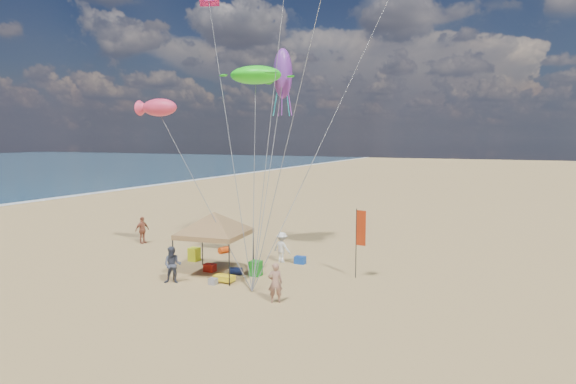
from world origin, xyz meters
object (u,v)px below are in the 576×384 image
person_near_a (275,283)px  person_near_b (173,265)px  person_far_a (142,230)px  cooler_blue (300,260)px  feather_flag (360,232)px  chair_green (256,268)px  chair_yellow (194,254)px  cooler_red (210,268)px  canopy_tent (214,214)px  person_near_c (282,247)px  beach_cart (224,278)px

person_near_a → person_near_b: person_near_b is taller
person_near_a → person_far_a: bearing=-59.8°
cooler_blue → person_near_b: person_near_b is taller
feather_flag → person_far_a: bearing=173.0°
chair_green → chair_yellow: (-4.27, 1.10, 0.00)m
feather_flag → chair_green: 5.13m
feather_flag → cooler_red: (-6.87, -1.92, -1.96)m
canopy_tent → cooler_blue: (2.82, 3.58, -2.70)m
cooler_red → person_near_c: bearing=52.0°
canopy_tent → cooler_red: (-0.54, 0.37, -2.70)m
cooler_red → beach_cart: 1.99m
person_near_a → cooler_red: bearing=-61.2°
canopy_tent → chair_green: size_ratio=7.98×
cooler_blue → beach_cart: bearing=-111.9°
canopy_tent → cooler_red: canopy_tent is taller
canopy_tent → person_near_a: bearing=-28.2°
chair_yellow → chair_green: bearing=-14.5°
chair_yellow → beach_cart: size_ratio=0.78×
canopy_tent → chair_yellow: canopy_tent is taller
person_near_a → person_far_a: 13.78m
cooler_red → person_near_a: 5.58m
beach_cart → person_near_b: person_near_b is taller
canopy_tent → cooler_red: 2.77m
cooler_red → person_far_a: 8.26m
cooler_blue → person_far_a: bearing=177.6°
canopy_tent → beach_cart: canopy_tent is taller
canopy_tent → person_near_a: size_ratio=3.51×
feather_flag → chair_green: feather_flag is taller
chair_green → person_far_a: 10.29m
cooler_red → chair_yellow: (-1.93, 1.42, 0.16)m
feather_flag → person_near_b: size_ratio=1.95×
chair_yellow → person_near_b: bearing=-67.9°
feather_flag → person_near_b: (-7.29, -4.21, -1.32)m
beach_cart → person_near_c: (0.82, 4.29, 0.59)m
chair_yellow → person_far_a: 5.91m
cooler_red → person_near_c: size_ratio=0.34×
feather_flag → person_near_c: (-4.47, 1.15, -1.35)m
cooler_blue → person_near_b: size_ratio=0.33×
canopy_tent → chair_yellow: bearing=144.0°
cooler_red → cooler_blue: size_ratio=1.00×
canopy_tent → feather_flag: (6.33, 2.29, -0.74)m
chair_yellow → cooler_blue: bearing=18.7°
feather_flag → cooler_blue: bearing=159.8°
chair_yellow → person_near_a: 7.94m
canopy_tent → person_near_a: canopy_tent is taller
canopy_tent → chair_yellow: (-2.46, 1.79, -2.54)m
chair_green → person_near_b: size_ratio=0.42×
person_near_a → person_far_a: (-12.23, 6.35, 0.03)m
person_near_b → person_near_c: bearing=38.9°
canopy_tent → chair_yellow: size_ratio=7.98×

